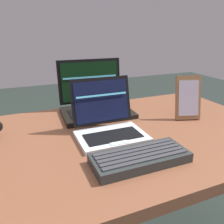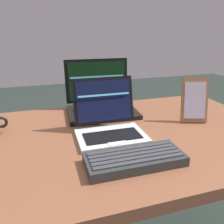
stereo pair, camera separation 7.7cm
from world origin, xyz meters
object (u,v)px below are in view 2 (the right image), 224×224
(laptop_rear, at_px, (101,102))
(external_keyboard, at_px, (135,159))
(photo_frame, at_px, (194,100))
(laptop_front, at_px, (109,124))

(laptop_rear, bearing_deg, external_keyboard, -92.19)
(photo_frame, bearing_deg, laptop_front, -176.73)
(laptop_front, xyz_separation_m, photo_frame, (0.39, 0.02, 0.05))
(laptop_front, bearing_deg, photo_frame, 3.27)
(laptop_front, xyz_separation_m, external_keyboard, (0.02, -0.22, -0.03))
(laptop_rear, height_order, external_keyboard, laptop_rear)
(external_keyboard, bearing_deg, laptop_rear, 87.81)
(laptop_rear, bearing_deg, photo_frame, -33.49)
(laptop_front, height_order, external_keyboard, laptop_front)
(external_keyboard, relative_size, photo_frame, 1.55)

